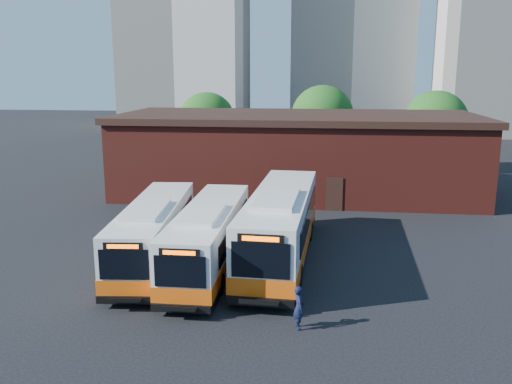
# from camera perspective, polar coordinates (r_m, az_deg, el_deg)

# --- Properties ---
(ground) EXTENTS (220.00, 220.00, 0.00)m
(ground) POSITION_cam_1_polar(r_m,az_deg,el_deg) (25.85, 1.95, -9.51)
(ground) COLOR black
(bus_west) EXTENTS (3.59, 12.17, 3.27)m
(bus_west) POSITION_cam_1_polar(r_m,az_deg,el_deg) (28.49, -10.68, -4.44)
(bus_west) COLOR silver
(bus_west) RESTS_ON ground
(bus_midwest) EXTENTS (2.64, 12.13, 3.29)m
(bus_midwest) POSITION_cam_1_polar(r_m,az_deg,el_deg) (27.30, -4.97, -5.00)
(bus_midwest) COLOR silver
(bus_midwest) RESTS_ON ground
(bus_mideast) EXTENTS (3.44, 14.02, 3.79)m
(bus_mideast) POSITION_cam_1_polar(r_m,az_deg,el_deg) (28.41, 2.57, -3.79)
(bus_mideast) COLOR silver
(bus_mideast) RESTS_ON ground
(transit_worker) EXTENTS (0.57, 0.72, 1.73)m
(transit_worker) POSITION_cam_1_polar(r_m,az_deg,el_deg) (21.29, 4.52, -12.02)
(transit_worker) COLOR black
(transit_worker) RESTS_ON ground
(depot_building) EXTENTS (28.60, 12.60, 6.40)m
(depot_building) POSITION_cam_1_polar(r_m,az_deg,el_deg) (44.39, 4.29, 4.17)
(depot_building) COLOR maroon
(depot_building) RESTS_ON ground
(tree_west) EXTENTS (6.00, 6.00, 7.65)m
(tree_west) POSITION_cam_1_polar(r_m,az_deg,el_deg) (57.39, -5.18, 7.44)
(tree_west) COLOR #382314
(tree_west) RESTS_ON ground
(tree_mid) EXTENTS (6.56, 6.56, 8.36)m
(tree_mid) POSITION_cam_1_polar(r_m,az_deg,el_deg) (58.06, 7.01, 7.89)
(tree_mid) COLOR #382314
(tree_mid) RESTS_ON ground
(tree_east) EXTENTS (6.24, 6.24, 7.96)m
(tree_east) POSITION_cam_1_polar(r_m,az_deg,el_deg) (56.16, 18.36, 6.94)
(tree_east) COLOR #382314
(tree_east) RESTS_ON ground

